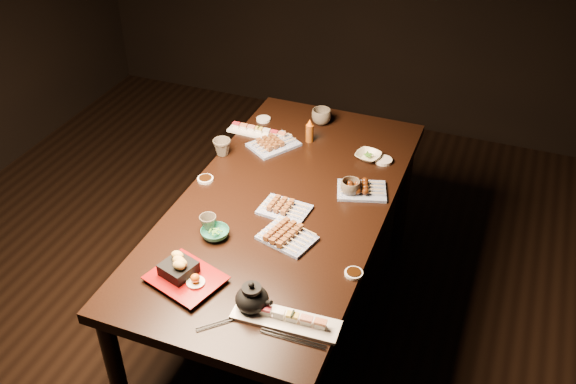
% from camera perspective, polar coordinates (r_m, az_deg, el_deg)
% --- Properties ---
extents(ground, '(5.00, 5.00, 0.00)m').
position_cam_1_polar(ground, '(3.26, -7.81, -13.54)').
color(ground, black).
rests_on(ground, ground).
extents(dining_table, '(1.13, 1.90, 0.75)m').
position_cam_1_polar(dining_table, '(3.10, -0.34, -6.44)').
color(dining_table, black).
rests_on(dining_table, ground).
extents(sushi_platter_near, '(0.40, 0.13, 0.05)m').
position_cam_1_polar(sushi_platter_near, '(2.31, -0.21, -11.02)').
color(sushi_platter_near, white).
rests_on(sushi_platter_near, dining_table).
extents(sushi_platter_far, '(0.33, 0.10, 0.04)m').
position_cam_1_polar(sushi_platter_far, '(3.34, -2.60, 5.48)').
color(sushi_platter_far, white).
rests_on(sushi_platter_far, dining_table).
extents(yakitori_plate_center, '(0.22, 0.17, 0.05)m').
position_cam_1_polar(yakitori_plate_center, '(2.79, -0.31, -1.26)').
color(yakitori_plate_center, '#828EB6').
rests_on(yakitori_plate_center, dining_table).
extents(yakitori_plate_right, '(0.25, 0.21, 0.06)m').
position_cam_1_polar(yakitori_plate_right, '(2.64, -0.08, -3.77)').
color(yakitori_plate_right, '#828EB6').
rests_on(yakitori_plate_right, dining_table).
extents(yakitori_plate_left, '(0.27, 0.29, 0.06)m').
position_cam_1_polar(yakitori_plate_left, '(3.23, -1.29, 4.55)').
color(yakitori_plate_left, '#828EB6').
rests_on(yakitori_plate_left, dining_table).
extents(tsukune_plate, '(0.26, 0.22, 0.06)m').
position_cam_1_polar(tsukune_plate, '(2.92, 6.58, 0.44)').
color(tsukune_plate, '#828EB6').
rests_on(tsukune_plate, dining_table).
extents(edamame_bowl_green, '(0.15, 0.15, 0.04)m').
position_cam_1_polar(edamame_bowl_green, '(2.67, -6.50, -3.67)').
color(edamame_bowl_green, '#277960').
rests_on(edamame_bowl_green, dining_table).
extents(edamame_bowl_cream, '(0.14, 0.14, 0.03)m').
position_cam_1_polar(edamame_bowl_cream, '(3.17, 7.14, 3.20)').
color(edamame_bowl_cream, '#F1E7C5').
rests_on(edamame_bowl_cream, dining_table).
extents(tempura_tray, '(0.32, 0.28, 0.10)m').
position_cam_1_polar(tempura_tray, '(2.47, -9.14, -7.01)').
color(tempura_tray, black).
rests_on(tempura_tray, dining_table).
extents(teacup_near_left, '(0.10, 0.10, 0.07)m').
position_cam_1_polar(teacup_near_left, '(2.71, -7.11, -2.73)').
color(teacup_near_left, brown).
rests_on(teacup_near_left, dining_table).
extents(teacup_mid_right, '(0.09, 0.09, 0.07)m').
position_cam_1_polar(teacup_mid_right, '(2.90, 5.57, 0.40)').
color(teacup_mid_right, brown).
rests_on(teacup_mid_right, dining_table).
extents(teacup_far_left, '(0.11, 0.11, 0.08)m').
position_cam_1_polar(teacup_far_left, '(3.18, -5.88, 3.98)').
color(teacup_far_left, brown).
rests_on(teacup_far_left, dining_table).
extents(teacup_far_right, '(0.14, 0.14, 0.08)m').
position_cam_1_polar(teacup_far_right, '(3.43, 2.98, 6.72)').
color(teacup_far_right, brown).
rests_on(teacup_far_right, dining_table).
extents(teapot, '(0.16, 0.16, 0.12)m').
position_cam_1_polar(teapot, '(2.33, -3.23, -9.23)').
color(teapot, black).
rests_on(teapot, dining_table).
extents(condiment_bottle, '(0.05, 0.05, 0.13)m').
position_cam_1_polar(condiment_bottle, '(3.26, 1.94, 5.49)').
color(condiment_bottle, '#6D350E').
rests_on(condiment_bottle, dining_table).
extents(sauce_dish_west, '(0.09, 0.09, 0.01)m').
position_cam_1_polar(sauce_dish_west, '(3.01, -7.36, 1.14)').
color(sauce_dish_west, white).
rests_on(sauce_dish_west, dining_table).
extents(sauce_dish_east, '(0.10, 0.10, 0.02)m').
position_cam_1_polar(sauce_dish_east, '(3.15, 8.47, 2.79)').
color(sauce_dish_east, white).
rests_on(sauce_dish_east, dining_table).
extents(sauce_dish_se, '(0.07, 0.07, 0.01)m').
position_cam_1_polar(sauce_dish_se, '(2.51, 5.86, -7.21)').
color(sauce_dish_se, white).
rests_on(sauce_dish_se, dining_table).
extents(sauce_dish_nw, '(0.08, 0.08, 0.01)m').
position_cam_1_polar(sauce_dish_nw, '(3.47, -2.20, 6.48)').
color(sauce_dish_nw, white).
rests_on(sauce_dish_nw, dining_table).
extents(chopsticks_near, '(0.16, 0.16, 0.01)m').
position_cam_1_polar(chopsticks_near, '(2.33, -5.73, -11.39)').
color(chopsticks_near, black).
rests_on(chopsticks_near, dining_table).
extents(chopsticks_se, '(0.24, 0.03, 0.01)m').
position_cam_1_polar(chopsticks_se, '(2.27, 0.45, -12.92)').
color(chopsticks_se, black).
rests_on(chopsticks_se, dining_table).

